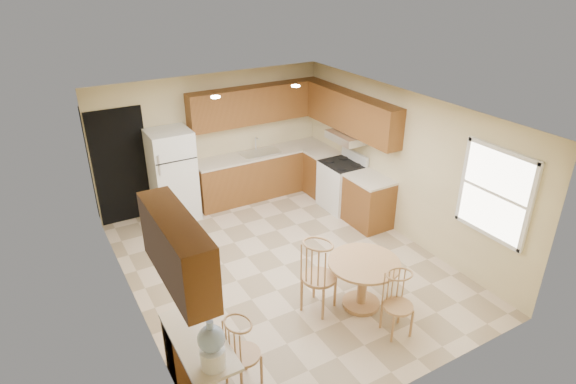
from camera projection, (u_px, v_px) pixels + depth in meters
floor at (285, 265)px, 7.58m from camera, size 5.50×5.50×0.00m
ceiling at (284, 111)px, 6.49m from camera, size 4.50×5.50×0.02m
wall_back at (213, 139)px, 9.18m from camera, size 4.50×0.02×2.50m
wall_front at (417, 297)px, 4.89m from camera, size 4.50×0.02×2.50m
wall_left at (128, 233)px, 6.02m from camera, size 0.02×5.50×2.50m
wall_right at (401, 164)px, 8.05m from camera, size 0.02×5.50×2.50m
doorway at (121, 167)px, 8.47m from camera, size 0.90×0.02×2.10m
base_cab_back at (262, 174)px, 9.69m from camera, size 2.75×0.60×0.87m
counter_back at (262, 153)px, 9.50m from camera, size 2.75×0.63×0.04m
base_cab_right_a at (323, 174)px, 9.71m from camera, size 0.60×0.59×0.87m
counter_right_a at (324, 153)px, 9.52m from camera, size 0.63×0.59×0.04m
base_cab_right_b at (368, 202)px, 8.58m from camera, size 0.60×0.80×0.87m
counter_right_b at (370, 179)px, 8.38m from camera, size 0.63×0.80×0.04m
upper_cab_back at (257, 104)px, 9.18m from camera, size 2.75×0.33×0.70m
upper_cab_right at (352, 113)px, 8.65m from camera, size 0.33×2.42×0.70m
upper_cab_left at (177, 249)px, 4.59m from camera, size 0.33×1.40×0.70m
sink at (260, 153)px, 9.47m from camera, size 0.78×0.44×0.01m
range_hood at (347, 137)px, 8.78m from camera, size 0.50×0.76×0.14m
desk_pedestal at (190, 346)px, 5.50m from camera, size 0.48×0.42×0.72m
desk_top at (199, 341)px, 5.03m from camera, size 0.50×1.20×0.04m
window at (495, 193)px, 6.49m from camera, size 0.06×1.12×1.30m
can_light_a at (216, 97)px, 7.21m from camera, size 0.14×0.14×0.02m
can_light_b at (296, 86)px, 7.84m from camera, size 0.14×0.14×0.02m
refrigerator at (173, 175)px, 8.66m from camera, size 0.74×0.72×1.68m
stove at (342, 185)px, 9.16m from camera, size 0.65×0.76×1.09m
dining_table at (363, 277)px, 6.50m from camera, size 0.97×0.97×0.72m
chair_table_a at (323, 273)px, 6.30m from camera, size 0.47×0.60×1.06m
chair_table_b at (403, 303)px, 5.93m from camera, size 0.38×0.39×0.87m
chair_desk at (246, 351)px, 5.18m from camera, size 0.39×0.51×0.89m
water_crock at (212, 346)px, 4.58m from camera, size 0.27×0.27×0.56m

